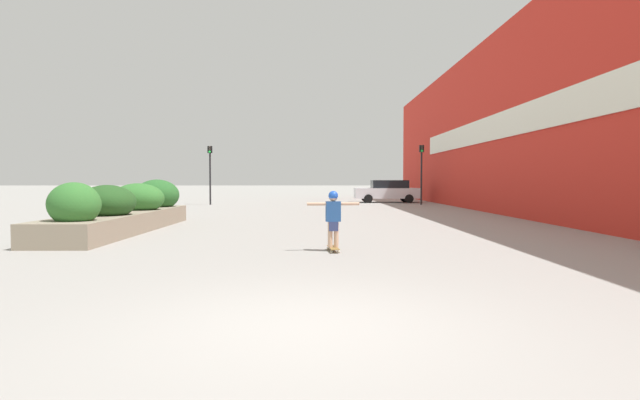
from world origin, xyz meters
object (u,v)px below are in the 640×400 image
at_px(skateboarder, 333,213).
at_px(car_center_left, 387,191).
at_px(traffic_light_left, 210,165).
at_px(traffic_light_right, 422,165).
at_px(car_leftmost, 554,191).
at_px(skateboard, 333,248).

bearing_deg(skateboarder, car_center_left, 72.75).
height_order(traffic_light_left, traffic_light_right, traffic_light_right).
xyz_separation_m(skateboarder, traffic_light_right, (6.48, 21.18, 1.75)).
relative_size(car_leftmost, traffic_light_left, 1.05).
height_order(skateboarder, car_center_left, car_center_left).
height_order(car_center_left, traffic_light_right, traffic_light_right).
distance_m(traffic_light_left, traffic_light_right, 13.67).
bearing_deg(traffic_light_right, car_leftmost, 20.73).
relative_size(skateboard, car_center_left, 0.17).
distance_m(car_center_left, traffic_light_left, 12.51).
bearing_deg(traffic_light_left, car_center_left, 15.21).
bearing_deg(traffic_light_right, skateboard, -107.01).
bearing_deg(car_center_left, skateboarder, 169.00).
xyz_separation_m(skateboard, traffic_light_right, (6.48, 21.18, 2.52)).
bearing_deg(skateboarder, traffic_light_right, 66.75).
bearing_deg(traffic_light_left, skateboard, -71.33).
relative_size(traffic_light_left, traffic_light_right, 0.98).
bearing_deg(traffic_light_left, car_leftmost, 9.16).
distance_m(skateboard, traffic_light_right, 22.29).
height_order(car_leftmost, traffic_light_right, traffic_light_right).
relative_size(car_center_left, traffic_light_left, 1.21).
bearing_deg(traffic_light_left, skateboarder, -71.33).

